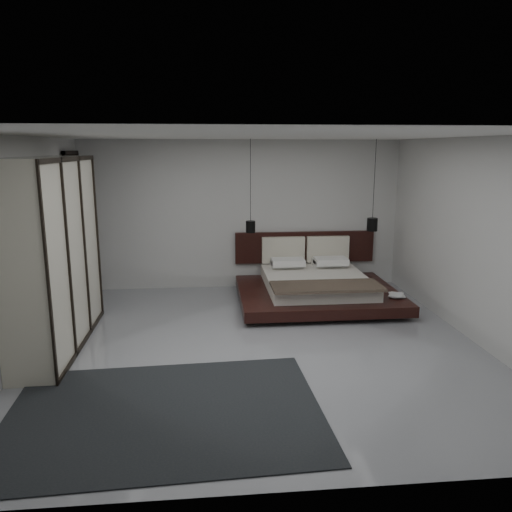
{
  "coord_description": "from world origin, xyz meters",
  "views": [
    {
      "loc": [
        -0.66,
        -6.39,
        2.65
      ],
      "look_at": [
        0.08,
        1.2,
        0.99
      ],
      "focal_mm": 35.0,
      "sensor_mm": 36.0,
      "label": 1
    }
  ],
  "objects": [
    {
      "name": "floor",
      "position": [
        0.0,
        0.0,
        0.0
      ],
      "size": [
        6.0,
        6.0,
        0.0
      ],
      "primitive_type": "plane",
      "color": "gray",
      "rests_on": "ground"
    },
    {
      "name": "ceiling",
      "position": [
        0.0,
        0.0,
        2.8
      ],
      "size": [
        6.0,
        6.0,
        0.0
      ],
      "primitive_type": "plane",
      "rotation": [
        3.14,
        0.0,
        0.0
      ],
      "color": "white",
      "rests_on": "wall_back"
    },
    {
      "name": "wall_back",
      "position": [
        0.0,
        3.0,
        1.4
      ],
      "size": [
        6.0,
        0.0,
        6.0
      ],
      "primitive_type": "plane",
      "rotation": [
        1.57,
        0.0,
        0.0
      ],
      "color": "#BBBBB9",
      "rests_on": "floor"
    },
    {
      "name": "wall_front",
      "position": [
        0.0,
        -3.0,
        1.4
      ],
      "size": [
        6.0,
        0.0,
        6.0
      ],
      "primitive_type": "plane",
      "rotation": [
        -1.57,
        0.0,
        0.0
      ],
      "color": "#BBBBB9",
      "rests_on": "floor"
    },
    {
      "name": "wall_left",
      "position": [
        -3.0,
        0.0,
        1.4
      ],
      "size": [
        0.0,
        6.0,
        6.0
      ],
      "primitive_type": "plane",
      "rotation": [
        1.57,
        0.0,
        1.57
      ],
      "color": "#BBBBB9",
      "rests_on": "floor"
    },
    {
      "name": "wall_right",
      "position": [
        3.0,
        0.0,
        1.4
      ],
      "size": [
        0.0,
        6.0,
        6.0
      ],
      "primitive_type": "plane",
      "rotation": [
        1.57,
        0.0,
        -1.57
      ],
      "color": "#BBBBB9",
      "rests_on": "floor"
    },
    {
      "name": "lattice_screen",
      "position": [
        -2.95,
        2.45,
        1.3
      ],
      "size": [
        0.05,
        0.9,
        2.6
      ],
      "primitive_type": "cube",
      "color": "black",
      "rests_on": "floor"
    },
    {
      "name": "bed",
      "position": [
        1.2,
        1.91,
        0.28
      ],
      "size": [
        2.7,
        2.36,
        1.06
      ],
      "color": "black",
      "rests_on": "floor"
    },
    {
      "name": "book_lower",
      "position": [
        2.31,
        1.27,
        0.27
      ],
      "size": [
        0.28,
        0.34,
        0.03
      ],
      "primitive_type": "imported",
      "rotation": [
        0.0,
        0.0,
        -0.18
      ],
      "color": "#99724C",
      "rests_on": "bed"
    },
    {
      "name": "book_upper",
      "position": [
        2.29,
        1.24,
        0.29
      ],
      "size": [
        0.33,
        0.35,
        0.02
      ],
      "primitive_type": "imported",
      "rotation": [
        0.0,
        0.0,
        -0.52
      ],
      "color": "#99724C",
      "rests_on": "book_lower"
    },
    {
      "name": "pendant_left",
      "position": [
        0.09,
        2.33,
        1.29
      ],
      "size": [
        0.17,
        0.17,
        1.63
      ],
      "color": "black",
      "rests_on": "ceiling"
    },
    {
      "name": "pendant_right",
      "position": [
        2.31,
        2.33,
        1.29
      ],
      "size": [
        0.19,
        0.19,
        1.63
      ],
      "color": "black",
      "rests_on": "ceiling"
    },
    {
      "name": "wardrobe",
      "position": [
        -2.7,
        0.28,
        1.27
      ],
      "size": [
        0.61,
        2.59,
        2.54
      ],
      "color": "beige",
      "rests_on": "floor"
    },
    {
      "name": "rug",
      "position": [
        -1.13,
        -1.7,
        0.01
      ],
      "size": [
        3.28,
        2.41,
        0.01
      ],
      "primitive_type": "cube",
      "rotation": [
        0.0,
        0.0,
        0.04
      ],
      "color": "black",
      "rests_on": "floor"
    }
  ]
}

